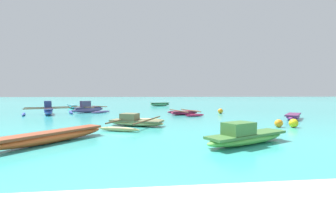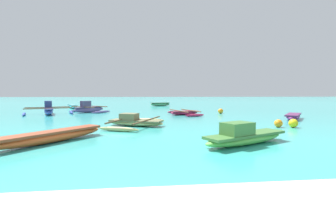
{
  "view_description": "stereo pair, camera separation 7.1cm",
  "coord_description": "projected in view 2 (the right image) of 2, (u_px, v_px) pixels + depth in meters",
  "views": [
    {
      "loc": [
        0.46,
        -2.42,
        1.58
      ],
      "look_at": [
        2.23,
        13.93,
        0.25
      ],
      "focal_mm": 24.0,
      "sensor_mm": 36.0,
      "label": 1
    },
    {
      "loc": [
        0.53,
        -2.43,
        1.58
      ],
      "look_at": [
        2.23,
        13.93,
        0.25
      ],
      "focal_mm": 24.0,
      "sensor_mm": 36.0,
      "label": 2
    }
  ],
  "objects": [
    {
      "name": "moored_boat_1",
      "position": [
        160.0,
        104.0,
        29.31
      ],
      "size": [
        2.74,
        1.37,
        0.45
      ],
      "rotation": [
        0.0,
        0.0,
        0.23
      ],
      "color": "#53A06A",
      "rests_on": "ground_plane"
    },
    {
      "name": "moored_boat_7",
      "position": [
        72.0,
        106.0,
        24.67
      ],
      "size": [
        2.26,
        3.97,
        0.4
      ],
      "rotation": [
        0.0,
        0.0,
        -1.13
      ],
      "color": "#50CDDE",
      "rests_on": "ground_plane"
    },
    {
      "name": "mooring_buoy_1",
      "position": [
        293.0,
        123.0,
        10.51
      ],
      "size": [
        0.41,
        0.41,
        0.41
      ],
      "color": "yellow",
      "rests_on": "ground_plane"
    },
    {
      "name": "mooring_buoy_0",
      "position": [
        278.0,
        123.0,
        10.61
      ],
      "size": [
        0.37,
        0.37,
        0.37
      ],
      "color": "orange",
      "rests_on": "ground_plane"
    },
    {
      "name": "moored_boat_4",
      "position": [
        89.0,
        109.0,
        19.22
      ],
      "size": [
        3.64,
        3.44,
        0.99
      ],
      "rotation": [
        0.0,
        0.0,
        0.9
      ],
      "color": "slate",
      "rests_on": "ground_plane"
    },
    {
      "name": "moored_boat_0",
      "position": [
        293.0,
        116.0,
        14.0
      ],
      "size": [
        2.26,
        2.46,
        0.33
      ],
      "rotation": [
        0.0,
        0.0,
        0.86
      ],
      "color": "#8F3380",
      "rests_on": "ground_plane"
    },
    {
      "name": "mooring_buoy_2",
      "position": [
        221.0,
        111.0,
        18.0
      ],
      "size": [
        0.41,
        0.41,
        0.41
      ],
      "color": "orange",
      "rests_on": "ground_plane"
    },
    {
      "name": "moored_boat_2",
      "position": [
        245.0,
        136.0,
        7.01
      ],
      "size": [
        3.3,
        2.08,
        0.72
      ],
      "rotation": [
        0.0,
        0.0,
        0.45
      ],
      "color": "#5EB948",
      "rests_on": "ground_plane"
    },
    {
      "name": "moored_boat_5",
      "position": [
        135.0,
        122.0,
        11.11
      ],
      "size": [
        3.14,
        4.13,
        0.61
      ],
      "rotation": [
        0.0,
        0.0,
        -0.39
      ],
      "color": "tan",
      "rests_on": "ground_plane"
    },
    {
      "name": "moored_boat_3",
      "position": [
        48.0,
        110.0,
        17.36
      ],
      "size": [
        4.01,
        3.38,
        1.03
      ],
      "rotation": [
        0.0,
        0.0,
        -1.17
      ],
      "color": "#3A4EB0",
      "rests_on": "ground_plane"
    },
    {
      "name": "moored_boat_6",
      "position": [
        51.0,
        136.0,
        7.28
      ],
      "size": [
        2.86,
        3.43,
        0.37
      ],
      "rotation": [
        0.0,
        0.0,
        0.91
      ],
      "color": "#E85625",
      "rests_on": "ground_plane"
    },
    {
      "name": "moored_boat_8",
      "position": [
        184.0,
        113.0,
        17.02
      ],
      "size": [
        2.4,
        3.68,
        0.35
      ],
      "rotation": [
        0.0,
        0.0,
        0.29
      ],
      "color": "#B7224A",
      "rests_on": "ground_plane"
    }
  ]
}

